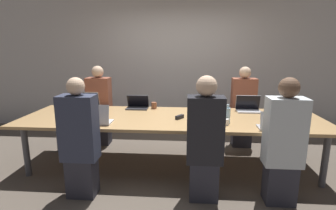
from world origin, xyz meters
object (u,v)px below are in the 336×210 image
object	(u,v)px
person_near_right	(283,144)
laptop_far_right	(248,107)
cup_far_left	(72,106)
laptop_near_midright	(206,120)
cup_near_midright	(226,122)
person_far_left	(100,107)
cup_near_left	(79,118)
cup_far_midleft	(154,105)
bottle_near_midright	(227,115)
laptop_far_midleft	(138,105)
laptop_near_left	(98,118)
laptop_near_right	(274,124)
person_near_midright	(205,141)
person_far_right	(243,109)
stapler	(180,117)
person_near_left	(80,141)
laptop_far_left	(88,104)

from	to	relation	value
person_near_right	laptop_far_right	world-z (taller)	person_near_right
person_near_right	cup_far_left	bearing A→B (deg)	-22.51
laptop_near_midright	cup_near_midright	world-z (taller)	laptop_near_midright
person_far_left	cup_near_left	bearing A→B (deg)	-84.07
cup_far_midleft	laptop_near_midright	distance (m)	1.17
cup_near_midright	bottle_near_midright	bearing A→B (deg)	68.42
laptop_far_midleft	laptop_near_left	bearing A→B (deg)	-110.83
laptop_near_right	laptop_far_midleft	size ratio (longest dim) A/B	1.00
laptop_near_midright	person_near_midright	xyz separation A→B (m)	(-0.04, -0.41, -0.12)
cup_near_midright	laptop_near_right	bearing A→B (deg)	-16.07
person_far_left	person_near_midright	bearing A→B (deg)	-42.96
laptop_near_left	person_near_midright	distance (m)	1.40
cup_far_midleft	laptop_near_left	distance (m)	1.09
person_far_right	stapler	world-z (taller)	person_far_right
cup_near_midright	bottle_near_midright	world-z (taller)	bottle_near_midright
person_near_left	person_far_left	world-z (taller)	person_far_left
cup_near_left	cup_far_left	xyz separation A→B (m)	(-0.40, 0.69, -0.00)
cup_far_midleft	cup_far_left	xyz separation A→B (m)	(-1.29, -0.12, -0.00)
laptop_near_left	person_near_left	distance (m)	0.45
cup_near_midright	person_near_right	bearing A→B (deg)	-41.03
cup_far_midleft	bottle_near_midright	world-z (taller)	bottle_near_midright
stapler	cup_far_midleft	bearing A→B (deg)	160.93
laptop_near_left	stapler	size ratio (longest dim) A/B	2.26
person_far_left	laptop_near_midright	world-z (taller)	person_far_left
laptop_near_midright	person_near_midright	distance (m)	0.43
person_near_right	person_near_midright	xyz separation A→B (m)	(-0.84, 0.01, 0.01)
person_near_right	cup_far_left	size ratio (longest dim) A/B	13.74
cup_near_midright	stapler	world-z (taller)	cup_near_midright
cup_near_left	laptop_far_right	distance (m)	2.47
cup_far_midleft	person_far_left	distance (m)	1.06
cup_far_midleft	cup_far_left	bearing A→B (deg)	-174.78
person_far_left	laptop_near_midright	distance (m)	2.15
stapler	laptop_near_left	bearing A→B (deg)	-127.94
cup_far_midleft	laptop_far_right	size ratio (longest dim) A/B	0.29
cup_far_midleft	stapler	bearing A→B (deg)	-53.35
laptop_far_midleft	cup_far_midleft	size ratio (longest dim) A/B	3.34
laptop_far_right	stapler	world-z (taller)	laptop_far_right
person_far_right	cup_far_left	bearing A→B (deg)	-169.07
laptop_far_midleft	cup_near_midright	size ratio (longest dim) A/B	4.03
laptop_far_midleft	cup_far_left	xyz separation A→B (m)	(-1.03, -0.11, -0.01)
laptop_far_left	bottle_near_midright	xyz separation A→B (m)	(2.10, -0.65, 0.03)
person_far_left	cup_near_midright	bearing A→B (deg)	-29.55
person_near_right	cup_near_midright	bearing A→B (deg)	-41.03
cup_far_midleft	laptop_near_left	world-z (taller)	laptop_near_left
laptop_far_midleft	laptop_near_left	world-z (taller)	laptop_near_left
laptop_far_left	stapler	bearing A→B (deg)	-18.34
laptop_far_midleft	cup_far_midleft	world-z (taller)	laptop_far_midleft
person_near_left	laptop_far_left	size ratio (longest dim) A/B	4.14
laptop_far_right	stapler	size ratio (longest dim) A/B	2.43
person_near_right	person_near_left	size ratio (longest dim) A/B	1.01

